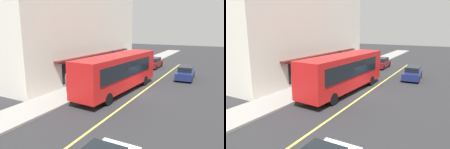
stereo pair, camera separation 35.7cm
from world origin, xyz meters
The scene contains 10 objects.
ground centered at (0.00, 0.00, 0.00)m, with size 120.00×120.00×0.00m, color #28282B.
sidewalk centered at (0.00, 5.59, 0.07)m, with size 80.00×3.13×0.15m, color gray.
lane_centre_stripe centered at (0.00, 0.00, 0.00)m, with size 36.00×0.16×0.01m, color #D8D14C.
storefront_building centered at (3.91, 12.46, 6.37)m, with size 21.36×11.23×12.75m.
bus centered at (-0.60, 2.02, 1.99)m, with size 11.27×3.25×3.50m.
traffic_light centered at (3.57, 4.73, 2.53)m, with size 0.30×0.52×3.20m.
car_navy centered at (7.67, -2.62, 0.74)m, with size 4.40×2.06×1.52m.
car_maroon centered at (13.15, 2.92, 0.74)m, with size 4.32×1.89×1.52m.
pedestrian_at_corner centered at (-3.27, 5.95, 1.18)m, with size 0.34×0.34×1.72m.
pedestrian_mid_block centered at (3.45, 6.12, 1.28)m, with size 0.34×0.34×1.87m.
Camera 1 is at (-17.93, -6.56, 5.86)m, focal length 34.21 mm.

